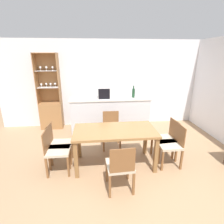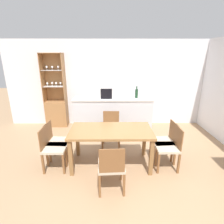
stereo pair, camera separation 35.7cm
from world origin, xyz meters
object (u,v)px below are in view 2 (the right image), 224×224
object	(u,v)px
dining_chair_side_left_near	(53,148)
dining_chair_side_right_far	(165,141)
wine_bottle	(137,93)
dining_chair_head_far	(111,129)
dining_chair_head_near	(111,167)
display_cabinet	(57,106)
dining_table	(111,134)
dining_chair_side_left_far	(57,142)
microwave	(109,92)
dining_chair_side_right_near	(169,147)

from	to	relation	value
dining_chair_side_left_near	dining_chair_side_right_far	xyz separation A→B (m)	(2.21, 0.24, 0.00)
wine_bottle	dining_chair_head_far	bearing A→B (deg)	-129.09
dining_chair_side_right_far	dining_chair_head_near	distance (m)	1.39
display_cabinet	dining_chair_head_near	distance (m)	3.25
dining_table	dining_chair_side_left_far	world-z (taller)	dining_chair_side_left_far
dining_chair_head_near	display_cabinet	bearing A→B (deg)	117.79
dining_chair_head_far	display_cabinet	bearing A→B (deg)	-37.65
dining_table	dining_chair_side_left_near	bearing A→B (deg)	-173.79
display_cabinet	wine_bottle	bearing A→B (deg)	-11.75
microwave	dining_table	bearing A→B (deg)	-88.06
dining_chair_side_right_far	dining_chair_side_left_far	xyz separation A→B (m)	(-2.21, -0.00, 0.00)
dining_chair_side_right_far	dining_chair_side_left_far	bearing A→B (deg)	85.71
dining_chair_side_left_near	dining_chair_side_right_near	xyz separation A→B (m)	(2.21, -0.00, 0.00)
dining_chair_side_left_near	dining_chair_side_right_near	world-z (taller)	same
dining_chair_side_left_near	wine_bottle	distance (m)	2.57
dining_chair_side_right_near	microwave	size ratio (longest dim) A/B	1.83
dining_chair_head_near	microwave	distance (m)	2.40
dining_table	microwave	xyz separation A→B (m)	(-0.05, 1.57, 0.50)
dining_chair_side_left_near	dining_chair_side_right_far	size ratio (longest dim) A/B	1.00
dining_table	dining_chair_head_far	size ratio (longest dim) A/B	1.85
display_cabinet	dining_table	bearing A→B (deg)	-51.27
dining_chair_side_right_far	dining_chair_side_left_far	distance (m)	2.21
display_cabinet	dining_chair_head_far	bearing A→B (deg)	-39.08
dining_chair_side_right_far	microwave	xyz separation A→B (m)	(-1.16, 1.44, 0.71)
dining_chair_side_left_near	dining_chair_head_near	size ratio (longest dim) A/B	1.00
dining_chair_head_far	dining_chair_side_left_far	distance (m)	1.26
dining_chair_side_left_far	dining_chair_side_right_far	bearing A→B (deg)	92.98
display_cabinet	dining_chair_side_right_near	size ratio (longest dim) A/B	2.57
dining_chair_head_far	dining_chair_side_left_far	size ratio (longest dim) A/B	1.00
dining_table	display_cabinet	bearing A→B (deg)	128.73
dining_chair_side_left_near	dining_chair_head_far	bearing A→B (deg)	127.27
dining_chair_head_far	dining_chair_side_left_far	world-z (taller)	same
dining_chair_head_near	wine_bottle	size ratio (longest dim) A/B	2.61
dining_chair_head_far	dining_chair_side_right_near	xyz separation A→B (m)	(1.10, -0.84, 0.00)
wine_bottle	dining_table	bearing A→B (deg)	-113.86
wine_bottle	dining_chair_side_right_far	bearing A→B (deg)	-74.40
dining_chair_side_right_far	wine_bottle	world-z (taller)	wine_bottle
dining_chair_side_right_near	microwave	distance (m)	2.17
dining_chair_side_left_near	dining_chair_head_far	distance (m)	1.39
display_cabinet	dining_chair_side_left_near	distance (m)	2.26
display_cabinet	dining_chair_side_left_far	distance (m)	2.03
dining_chair_head_near	wine_bottle	xyz separation A→B (m)	(0.70, 2.30, 0.69)
dining_chair_side_right_far	display_cabinet	bearing A→B (deg)	50.54
dining_chair_head_near	microwave	bearing A→B (deg)	88.40
dining_table	dining_chair_side_right_near	xyz separation A→B (m)	(1.10, -0.12, -0.22)
dining_table	wine_bottle	xyz separation A→B (m)	(0.70, 1.58, 0.47)
dining_chair_side_right_near	microwave	world-z (taller)	microwave
dining_table	dining_chair_head_far	xyz separation A→B (m)	(0.00, 0.72, -0.22)
dining_chair_head_far	dining_chair_side_right_near	distance (m)	1.39
dining_chair_side_left_near	dining_chair_side_right_far	distance (m)	2.22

